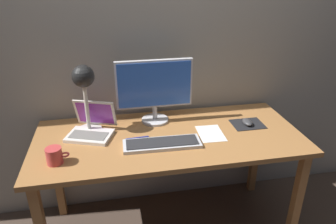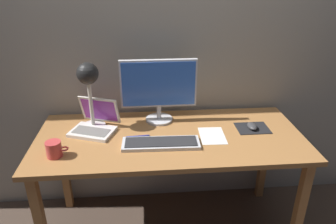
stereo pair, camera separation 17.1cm
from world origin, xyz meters
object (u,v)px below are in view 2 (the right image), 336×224
Objects in this scene: keyboard_main at (161,143)px; coffee_mug at (54,149)px; laptop at (96,121)px; desk_lamp at (89,83)px; monitor at (159,87)px; pen at (138,136)px; mouse at (252,126)px.

coffee_mug is (-0.57, -0.07, 0.03)m from keyboard_main.
desk_lamp is at bearing 129.20° from laptop.
monitor is 0.38m from keyboard_main.
desk_lamp reaches higher than coffee_mug.
laptop is at bearing -50.80° from desk_lamp.
pen is (-0.14, -0.20, -0.23)m from monitor.
keyboard_main is at bearing -39.58° from pen.
desk_lamp is (-0.41, 0.25, 0.29)m from keyboard_main.
monitor is at bearing 12.65° from laptop.
mouse reaches higher than keyboard_main.
keyboard_main is 0.58m from coffee_mug.
laptop is at bearing 155.76° from pen.
laptop is at bearing 175.41° from mouse.
coffee_mug is at bearing -169.40° from mouse.
keyboard_main reaches higher than pen.
laptop is 0.25m from desk_lamp.
desk_lamp is 3.01× the size of pen.
coffee_mug is at bearing -173.16° from keyboard_main.
pen is at bearing -176.95° from mouse.
mouse is 0.71m from pen.
mouse is at bearing 10.60° from coffee_mug.
pen is (0.28, -0.14, -0.30)m from desk_lamp.
coffee_mug reaches higher than mouse.
monitor is 1.50× the size of laptop.
laptop is 2.71× the size of coffee_mug.
monitor reaches higher than pen.
desk_lamp reaches higher than laptop.
desk_lamp is (-0.02, 0.03, 0.24)m from laptop.
coffee_mug is at bearing -146.60° from monitor.
desk_lamp is at bearing 148.50° from keyboard_main.
laptop reaches higher than coffee_mug.
monitor is 4.07× the size of coffee_mug.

